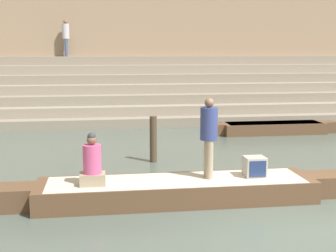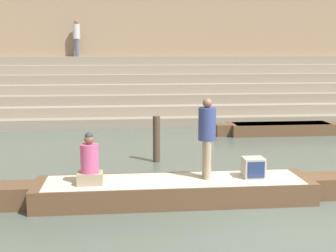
{
  "view_description": "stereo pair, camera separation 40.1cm",
  "coord_description": "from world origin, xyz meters",
  "px_view_note": "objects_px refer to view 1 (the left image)",
  "views": [
    {
      "loc": [
        -3.42,
        -7.82,
        3.01
      ],
      "look_at": [
        -1.95,
        2.32,
        1.34
      ],
      "focal_mm": 50.0,
      "sensor_mm": 36.0,
      "label": 1
    },
    {
      "loc": [
        -3.02,
        -7.87,
        3.01
      ],
      "look_at": [
        -1.95,
        2.32,
        1.34
      ],
      "focal_mm": 50.0,
      "sensor_mm": 36.0,
      "label": 2
    }
  ],
  "objects_px": {
    "person_on_steps": "(66,35)",
    "person_standing": "(209,133)",
    "tv_set": "(255,167)",
    "mooring_post": "(153,139)",
    "person_rowing": "(92,164)",
    "moored_boat_shore": "(273,128)",
    "rowboat_main": "(176,190)"
  },
  "relations": [
    {
      "from": "person_standing",
      "to": "moored_boat_shore",
      "type": "bearing_deg",
      "value": 63.05
    },
    {
      "from": "moored_boat_shore",
      "to": "person_on_steps",
      "type": "distance_m",
      "value": 10.4
    },
    {
      "from": "person_rowing",
      "to": "tv_set",
      "type": "height_order",
      "value": "person_rowing"
    },
    {
      "from": "mooring_post",
      "to": "person_on_steps",
      "type": "bearing_deg",
      "value": 106.46
    },
    {
      "from": "person_standing",
      "to": "person_on_steps",
      "type": "xyz_separation_m",
      "value": [
        -3.64,
        13.1,
        2.3
      ]
    },
    {
      "from": "person_rowing",
      "to": "mooring_post",
      "type": "relative_size",
      "value": 0.82
    },
    {
      "from": "tv_set",
      "to": "person_on_steps",
      "type": "relative_size",
      "value": 0.26
    },
    {
      "from": "mooring_post",
      "to": "person_standing",
      "type": "bearing_deg",
      "value": -77.28
    },
    {
      "from": "rowboat_main",
      "to": "person_on_steps",
      "type": "distance_m",
      "value": 13.94
    },
    {
      "from": "tv_set",
      "to": "mooring_post",
      "type": "height_order",
      "value": "mooring_post"
    },
    {
      "from": "tv_set",
      "to": "person_on_steps",
      "type": "distance_m",
      "value": 14.26
    },
    {
      "from": "moored_boat_shore",
      "to": "rowboat_main",
      "type": "bearing_deg",
      "value": -128.77
    },
    {
      "from": "person_rowing",
      "to": "mooring_post",
      "type": "bearing_deg",
      "value": 76.99
    },
    {
      "from": "person_rowing",
      "to": "moored_boat_shore",
      "type": "relative_size",
      "value": 0.21
    },
    {
      "from": "person_rowing",
      "to": "person_on_steps",
      "type": "bearing_deg",
      "value": 106.83
    },
    {
      "from": "person_standing",
      "to": "person_rowing",
      "type": "xyz_separation_m",
      "value": [
        -2.32,
        -0.18,
        -0.53
      ]
    },
    {
      "from": "rowboat_main",
      "to": "tv_set",
      "type": "height_order",
      "value": "tv_set"
    },
    {
      "from": "mooring_post",
      "to": "person_on_steps",
      "type": "distance_m",
      "value": 10.65
    },
    {
      "from": "person_standing",
      "to": "tv_set",
      "type": "relative_size",
      "value": 3.83
    },
    {
      "from": "person_on_steps",
      "to": "person_rowing",
      "type": "bearing_deg",
      "value": -121.92
    },
    {
      "from": "tv_set",
      "to": "mooring_post",
      "type": "relative_size",
      "value": 0.34
    },
    {
      "from": "moored_boat_shore",
      "to": "person_standing",
      "type": "bearing_deg",
      "value": -125.15
    },
    {
      "from": "tv_set",
      "to": "person_rowing",
      "type": "bearing_deg",
      "value": -174.81
    },
    {
      "from": "tv_set",
      "to": "moored_boat_shore",
      "type": "bearing_deg",
      "value": 69.2
    },
    {
      "from": "person_on_steps",
      "to": "person_standing",
      "type": "bearing_deg",
      "value": -112.06
    },
    {
      "from": "person_rowing",
      "to": "moored_boat_shore",
      "type": "bearing_deg",
      "value": 59.65
    },
    {
      "from": "rowboat_main",
      "to": "person_rowing",
      "type": "distance_m",
      "value": 1.77
    },
    {
      "from": "person_standing",
      "to": "person_rowing",
      "type": "relative_size",
      "value": 1.59
    },
    {
      "from": "person_standing",
      "to": "tv_set",
      "type": "height_order",
      "value": "person_standing"
    },
    {
      "from": "mooring_post",
      "to": "person_on_steps",
      "type": "height_order",
      "value": "person_on_steps"
    },
    {
      "from": "person_standing",
      "to": "moored_boat_shore",
      "type": "height_order",
      "value": "person_standing"
    },
    {
      "from": "person_rowing",
      "to": "person_on_steps",
      "type": "xyz_separation_m",
      "value": [
        -1.32,
        13.29,
        2.83
      ]
    }
  ]
}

